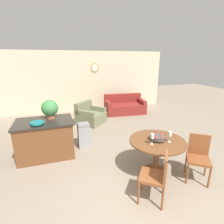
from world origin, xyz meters
TOP-DOWN VIEW (x-y plane):
  - ground_plane at (0.00, 0.00)m, footprint 24.00×24.00m
  - wall_back at (0.00, 6.26)m, footprint 8.00×0.09m
  - dining_table at (0.68, 0.96)m, footprint 1.15×1.15m
  - dining_chair_near_left at (0.26, 0.27)m, footprint 0.59×0.59m
  - dining_chair_near_right at (1.37, 0.54)m, footprint 0.59×0.59m
  - fruit_bowl at (0.68, 0.97)m, footprint 0.31×0.31m
  - wine_glass_left at (0.48, 0.85)m, footprint 0.07×0.07m
  - wine_glass_right at (0.87, 0.83)m, footprint 0.07×0.07m
  - kitchen_island at (-1.55, 2.42)m, footprint 1.34×0.89m
  - teal_bowl at (-1.67, 2.20)m, footprint 0.30×0.30m
  - potted_plant at (-1.38, 2.59)m, footprint 0.40×0.40m
  - trash_bin at (-0.58, 2.60)m, footprint 0.32×0.31m
  - couch at (1.70, 5.23)m, footprint 1.81×1.12m
  - armchair at (-0.04, 4.39)m, footprint 1.23×1.24m

SIDE VIEW (x-z plane):
  - ground_plane at x=0.00m, z-range 0.00..0.00m
  - armchair at x=-0.04m, z-range -0.12..0.68m
  - couch at x=1.70m, z-range -0.12..0.69m
  - trash_bin at x=-0.58m, z-range 0.00..0.67m
  - kitchen_island at x=-1.55m, z-range 0.00..0.92m
  - dining_chair_near_left at x=0.26m, z-range 0.06..0.97m
  - dining_chair_near_right at x=1.37m, z-range 0.06..0.97m
  - dining_table at x=0.68m, z-range 0.20..0.95m
  - fruit_bowl at x=0.68m, z-range 0.75..0.89m
  - wine_glass_left at x=0.48m, z-range 0.80..1.03m
  - wine_glass_right at x=0.87m, z-range 0.80..1.03m
  - teal_bowl at x=-1.67m, z-range 0.93..1.00m
  - potted_plant at x=-1.38m, z-range 0.94..1.40m
  - wall_back at x=0.00m, z-range 0.00..2.70m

